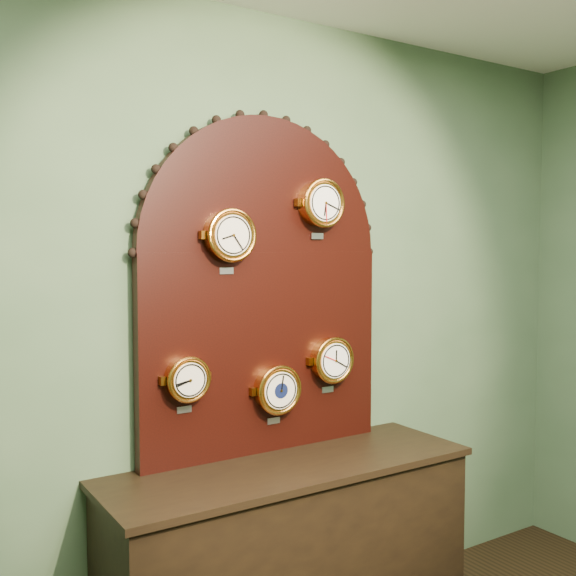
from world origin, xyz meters
TOP-DOWN VIEW (x-y plane):
  - wall_back at (0.00, 2.50)m, footprint 4.00×0.00m
  - shop_counter at (0.00, 2.23)m, footprint 1.60×0.50m
  - display_board at (0.00, 2.45)m, footprint 1.26×0.06m
  - roman_clock at (-0.21, 2.38)m, footprint 0.23×0.08m
  - arabic_clock at (0.27, 2.38)m, footprint 0.23×0.08m
  - hygrometer at (-0.41, 2.38)m, footprint 0.19×0.08m
  - barometer at (0.03, 2.38)m, footprint 0.22×0.08m
  - tide_clock at (0.33, 2.38)m, footprint 0.22×0.08m

SIDE VIEW (x-z plane):
  - shop_counter at x=0.00m, z-range 0.00..0.80m
  - barometer at x=0.03m, z-range 0.98..1.26m
  - hygrometer at x=-0.41m, z-range 1.09..1.33m
  - tide_clock at x=0.33m, z-range 1.09..1.36m
  - wall_back at x=0.00m, z-range -0.60..3.40m
  - display_board at x=0.00m, z-range 0.86..2.39m
  - roman_clock at x=-0.21m, z-range 1.66..1.94m
  - arabic_clock at x=0.27m, z-range 1.81..2.09m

